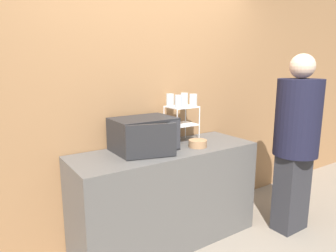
{
  "coord_description": "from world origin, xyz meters",
  "views": [
    {
      "loc": [
        -1.42,
        -1.85,
        1.62
      ],
      "look_at": [
        0.04,
        0.33,
        1.09
      ],
      "focal_mm": 32.0,
      "sensor_mm": 36.0,
      "label": 1
    }
  ],
  "objects_px": {
    "microwave": "(144,134)",
    "glass_back_left": "(170,100)",
    "glass_front_left": "(178,101)",
    "glass_front_right": "(193,100)",
    "person": "(296,136)",
    "bowl": "(198,144)",
    "glass_back_right": "(184,99)",
    "dish_rack": "(182,116)"
  },
  "relations": [
    {
      "from": "glass_front_right",
      "to": "person",
      "type": "bearing_deg",
      "value": -35.8
    },
    {
      "from": "microwave",
      "to": "dish_rack",
      "type": "xyz_separation_m",
      "value": [
        0.44,
        0.05,
        0.11
      ]
    },
    {
      "from": "person",
      "to": "bowl",
      "type": "bearing_deg",
      "value": 153.8
    },
    {
      "from": "microwave",
      "to": "glass_front_left",
      "type": "xyz_separation_m",
      "value": [
        0.35,
        -0.02,
        0.27
      ]
    },
    {
      "from": "glass_back_right",
      "to": "glass_front_right",
      "type": "relative_size",
      "value": 1.0
    },
    {
      "from": "dish_rack",
      "to": "glass_front_right",
      "type": "distance_m",
      "value": 0.19
    },
    {
      "from": "glass_front_right",
      "to": "glass_front_left",
      "type": "bearing_deg",
      "value": -179.56
    },
    {
      "from": "glass_front_left",
      "to": "glass_back_left",
      "type": "relative_size",
      "value": 1.0
    },
    {
      "from": "dish_rack",
      "to": "glass_back_right",
      "type": "bearing_deg",
      "value": 40.61
    },
    {
      "from": "glass_back_right",
      "to": "glass_back_left",
      "type": "relative_size",
      "value": 1.0
    },
    {
      "from": "glass_back_left",
      "to": "dish_rack",
      "type": "bearing_deg",
      "value": -40.27
    },
    {
      "from": "glass_front_right",
      "to": "glass_back_left",
      "type": "relative_size",
      "value": 1.0
    },
    {
      "from": "glass_front_right",
      "to": "person",
      "type": "relative_size",
      "value": 0.07
    },
    {
      "from": "bowl",
      "to": "microwave",
      "type": "bearing_deg",
      "value": 159.15
    },
    {
      "from": "glass_back_left",
      "to": "bowl",
      "type": "xyz_separation_m",
      "value": [
        0.11,
        -0.3,
        -0.38
      ]
    },
    {
      "from": "bowl",
      "to": "glass_back_left",
      "type": "bearing_deg",
      "value": 109.85
    },
    {
      "from": "glass_back_right",
      "to": "glass_front_right",
      "type": "xyz_separation_m",
      "value": [
        0.0,
        -0.14,
        0.0
      ]
    },
    {
      "from": "glass_front_right",
      "to": "bowl",
      "type": "xyz_separation_m",
      "value": [
        -0.06,
        -0.15,
        -0.38
      ]
    },
    {
      "from": "microwave",
      "to": "glass_back_right",
      "type": "height_order",
      "value": "glass_back_right"
    },
    {
      "from": "dish_rack",
      "to": "glass_front_right",
      "type": "relative_size",
      "value": 3.0
    },
    {
      "from": "dish_rack",
      "to": "person",
      "type": "bearing_deg",
      "value": -36.23
    },
    {
      "from": "glass_back_right",
      "to": "person",
      "type": "xyz_separation_m",
      "value": [
        0.8,
        -0.72,
        -0.34
      ]
    },
    {
      "from": "person",
      "to": "glass_back_right",
      "type": "bearing_deg",
      "value": 138.11
    },
    {
      "from": "dish_rack",
      "to": "glass_front_left",
      "type": "relative_size",
      "value": 3.0
    },
    {
      "from": "glass_back_right",
      "to": "person",
      "type": "distance_m",
      "value": 1.13
    },
    {
      "from": "microwave",
      "to": "glass_back_left",
      "type": "distance_m",
      "value": 0.46
    },
    {
      "from": "glass_front_left",
      "to": "bowl",
      "type": "bearing_deg",
      "value": -53.74
    },
    {
      "from": "bowl",
      "to": "person",
      "type": "bearing_deg",
      "value": -26.2
    },
    {
      "from": "glass_back_right",
      "to": "glass_back_left",
      "type": "distance_m",
      "value": 0.17
    },
    {
      "from": "glass_back_right",
      "to": "microwave",
      "type": "bearing_deg",
      "value": -167.38
    },
    {
      "from": "microwave",
      "to": "glass_front_left",
      "type": "distance_m",
      "value": 0.44
    },
    {
      "from": "glass_front_left",
      "to": "glass_front_right",
      "type": "height_order",
      "value": "same"
    },
    {
      "from": "microwave",
      "to": "person",
      "type": "relative_size",
      "value": 0.31
    },
    {
      "from": "glass_back_right",
      "to": "glass_back_left",
      "type": "bearing_deg",
      "value": 179.49
    },
    {
      "from": "dish_rack",
      "to": "glass_back_right",
      "type": "relative_size",
      "value": 3.0
    },
    {
      "from": "microwave",
      "to": "dish_rack",
      "type": "height_order",
      "value": "dish_rack"
    },
    {
      "from": "glass_back_right",
      "to": "bowl",
      "type": "bearing_deg",
      "value": -101.86
    },
    {
      "from": "dish_rack",
      "to": "person",
      "type": "height_order",
      "value": "person"
    },
    {
      "from": "microwave",
      "to": "dish_rack",
      "type": "bearing_deg",
      "value": 6.0
    },
    {
      "from": "glass_front_right",
      "to": "glass_back_left",
      "type": "bearing_deg",
      "value": 139.82
    },
    {
      "from": "glass_back_right",
      "to": "glass_front_right",
      "type": "bearing_deg",
      "value": -89.91
    },
    {
      "from": "dish_rack",
      "to": "glass_back_left",
      "type": "xyz_separation_m",
      "value": [
        -0.09,
        0.07,
        0.16
      ]
    }
  ]
}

